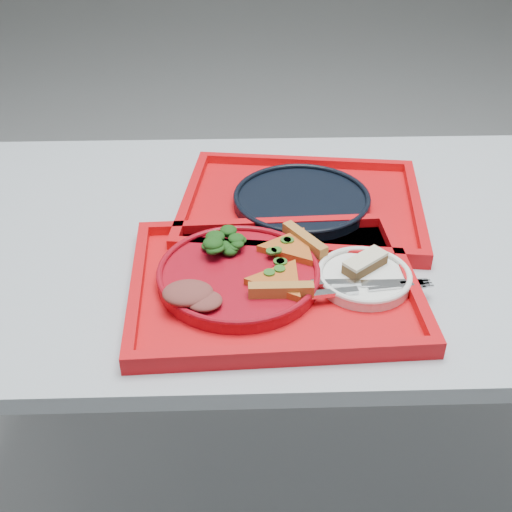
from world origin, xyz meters
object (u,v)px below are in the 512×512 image
Objects in this scene: dinner_plate at (239,277)px; dessert_bar at (365,263)px; tray_far at (301,208)px; navy_plate at (302,201)px; tray_main at (273,287)px.

dessert_bar is (0.20, 0.01, 0.02)m from dinner_plate.
tray_far is 0.27m from dinner_plate.
dinner_plate is at bearing 143.72° from dessert_bar.
navy_plate is (0.00, 0.00, 0.01)m from tray_far.
tray_main is at bearing -10.30° from dinner_plate.
tray_far is 0.24m from dessert_bar.
navy_plate reaches higher than tray_main.
dinner_plate reaches higher than tray_main.
navy_plate is (0.07, 0.25, 0.01)m from tray_main.
dinner_plate is at bearing -117.17° from navy_plate.
navy_plate is at bearing 70.59° from dessert_bar.
tray_far is 1.73× the size of dinner_plate.
dessert_bar is at bearing -63.10° from tray_far.
dinner_plate is at bearing 167.36° from tray_main.
tray_main is 1.73× the size of navy_plate.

